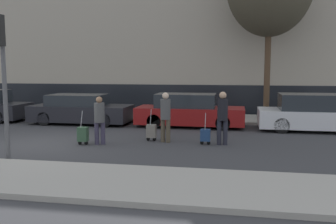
# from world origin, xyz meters

# --- Properties ---
(ground_plane) EXTENTS (80.00, 80.00, 0.00)m
(ground_plane) POSITION_xyz_m (0.00, 0.00, 0.00)
(ground_plane) COLOR #38383A
(sidewalk_far) EXTENTS (28.00, 3.00, 0.12)m
(sidewalk_far) POSITION_xyz_m (0.00, 7.00, 0.06)
(sidewalk_far) COLOR #A39E93
(sidewalk_far) RESTS_ON ground_plane
(building_facade) EXTENTS (28.00, 2.49, 9.91)m
(building_facade) POSITION_xyz_m (0.00, 10.42, 4.94)
(building_facade) COLOR #A89E8C
(building_facade) RESTS_ON ground_plane
(parked_car_1) EXTENTS (4.49, 1.84, 1.33)m
(parked_car_1) POSITION_xyz_m (-0.58, 4.58, 0.63)
(parked_car_1) COLOR black
(parked_car_1) RESTS_ON ground_plane
(parked_car_2) EXTENTS (4.59, 1.72, 1.42)m
(parked_car_2) POSITION_xyz_m (4.38, 4.61, 0.66)
(parked_car_2) COLOR maroon
(parked_car_2) RESTS_ON ground_plane
(parked_car_3) EXTENTS (4.43, 1.91, 1.48)m
(parked_car_3) POSITION_xyz_m (9.44, 4.48, 0.69)
(parked_car_3) COLOR silver
(parked_car_3) RESTS_ON ground_plane
(pedestrian_left) EXTENTS (0.34, 0.34, 1.59)m
(pedestrian_left) POSITION_xyz_m (1.96, 0.31, 0.90)
(pedestrian_left) COLOR #383347
(pedestrian_left) RESTS_ON ground_plane
(trolley_left) EXTENTS (0.34, 0.29, 1.13)m
(trolley_left) POSITION_xyz_m (1.44, 0.14, 0.35)
(trolley_left) COLOR #335138
(trolley_left) RESTS_ON ground_plane
(pedestrian_center) EXTENTS (0.34, 0.34, 1.70)m
(pedestrian_center) POSITION_xyz_m (4.03, 1.07, 0.96)
(pedestrian_center) COLOR #4C4233
(pedestrian_center) RESTS_ON ground_plane
(trolley_center) EXTENTS (0.34, 0.29, 1.10)m
(trolley_center) POSITION_xyz_m (3.50, 1.21, 0.34)
(trolley_center) COLOR slate
(trolley_center) RESTS_ON ground_plane
(pedestrian_right) EXTENTS (0.35, 0.34, 1.75)m
(pedestrian_right) POSITION_xyz_m (5.94, 0.97, 1.00)
(pedestrian_right) COLOR #23232D
(pedestrian_right) RESTS_ON ground_plane
(trolley_right) EXTENTS (0.34, 0.29, 1.05)m
(trolley_right) POSITION_xyz_m (5.39, 0.91, 0.31)
(trolley_right) COLOR navy
(trolley_right) RESTS_ON ground_plane
(traffic_light) EXTENTS (0.28, 0.47, 3.87)m
(traffic_light) POSITION_xyz_m (0.30, -2.36, 2.76)
(traffic_light) COLOR #515154
(traffic_light) RESTS_ON ground_plane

